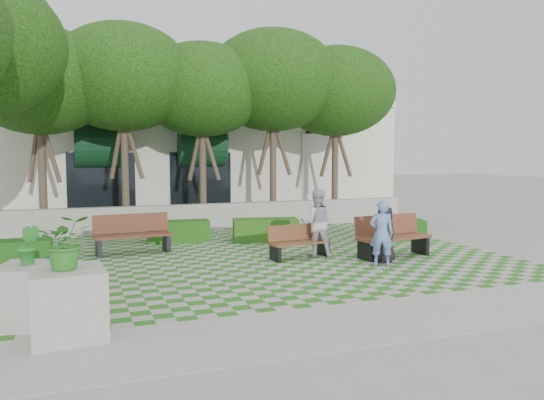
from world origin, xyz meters
name	(u,v)px	position (x,y,z in m)	size (l,w,h in m)	color
ground	(274,263)	(0.00, 0.00, 0.00)	(90.00, 90.00, 0.00)	gray
lawn	(261,256)	(0.00, 1.00, 0.01)	(12.00, 12.00, 0.00)	#2B721E
sidewalk_south	(378,320)	(0.00, -4.70, 0.01)	(16.00, 2.00, 0.01)	#9E9B93
retaining_wall	(212,216)	(0.00, 6.20, 0.45)	(15.00, 0.36, 0.90)	#9E9B93
bench_east	(392,237)	(3.14, -0.27, 0.51)	(2.10, 0.95, 1.07)	brown
bench_mid	(299,242)	(0.81, 0.39, 0.41)	(1.68, 0.79, 0.85)	brown
bench_west	(133,235)	(-3.08, 2.49, 0.50)	(2.03, 0.82, 1.04)	#522A1C
hedge_east	(395,230)	(4.69, 1.96, 0.31)	(1.78, 0.71, 0.62)	#174813
hedge_midright	(266,230)	(0.91, 3.16, 0.34)	(1.95, 0.78, 0.68)	#245216
hedge_midleft	(178,231)	(-1.60, 3.92, 0.32)	(1.82, 0.73, 0.64)	#1E4F15
hedge_west	(11,254)	(-5.93, 1.76, 0.31)	(1.78, 0.71, 0.62)	#184A13
planter_front	(68,288)	(-4.60, -3.86, 0.73)	(1.08, 1.08, 1.79)	#9E9B93
planter_back	(31,292)	(-5.14, -3.04, 0.52)	(1.18, 1.18, 1.57)	#9E9B93
person_blue	(382,233)	(2.24, -1.20, 0.78)	(0.57, 0.37, 1.56)	#6685BA
person_dark	(385,235)	(2.55, -0.86, 0.69)	(0.67, 0.44, 1.38)	black
person_white	(317,223)	(1.35, 0.46, 0.87)	(0.85, 0.66, 1.74)	silver
tree_row	(157,76)	(-1.86, 5.95, 5.18)	(17.70, 13.40, 7.41)	#47382B
building	(192,156)	(0.93, 14.08, 2.52)	(18.00, 8.92, 5.15)	silver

